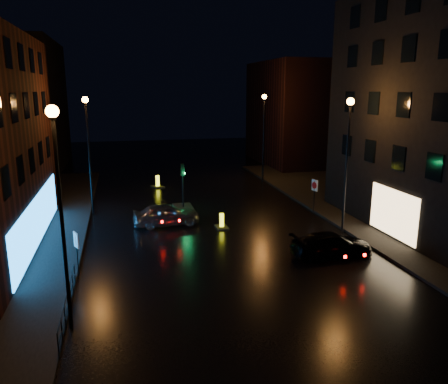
{
  "coord_description": "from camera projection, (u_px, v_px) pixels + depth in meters",
  "views": [
    {
      "loc": [
        -5.61,
        -17.91,
        8.9
      ],
      "look_at": [
        0.34,
        7.06,
        2.8
      ],
      "focal_mm": 35.0,
      "sensor_mm": 36.0,
      "label": 1
    }
  ],
  "objects": [
    {
      "name": "ground",
      "position": [
        252.0,
        285.0,
        20.28
      ],
      "size": [
        120.0,
        120.0,
        0.0
      ],
      "primitive_type": "plane",
      "color": "black",
      "rests_on": "ground"
    },
    {
      "name": "pavement_right",
      "position": [
        408.0,
        216.0,
        30.99
      ],
      "size": [
        12.0,
        44.0,
        0.15
      ],
      "primitive_type": "cube",
      "color": "black",
      "rests_on": "ground"
    },
    {
      "name": "building_far_left",
      "position": [
        22.0,
        106.0,
        48.17
      ],
      "size": [
        8.0,
        16.0,
        14.0
      ],
      "primitive_type": "cube",
      "color": "black",
      "rests_on": "ground"
    },
    {
      "name": "building_far_right",
      "position": [
        294.0,
        113.0,
        52.56
      ],
      "size": [
        8.0,
        14.0,
        12.0
      ],
      "primitive_type": "cube",
      "color": "black",
      "rests_on": "ground"
    },
    {
      "name": "street_lamp_lnear",
      "position": [
        59.0,
        186.0,
        15.34
      ],
      "size": [
        0.44,
        0.44,
        8.37
      ],
      "color": "black",
      "rests_on": "ground"
    },
    {
      "name": "street_lamp_lfar",
      "position": [
        88.0,
        138.0,
        30.48
      ],
      "size": [
        0.44,
        0.44,
        8.37
      ],
      "color": "black",
      "rests_on": "ground"
    },
    {
      "name": "street_lamp_rnear",
      "position": [
        348.0,
        145.0,
        26.43
      ],
      "size": [
        0.44,
        0.44,
        8.37
      ],
      "color": "black",
      "rests_on": "ground"
    },
    {
      "name": "street_lamp_rfar",
      "position": [
        264.0,
        124.0,
        41.57
      ],
      "size": [
        0.44,
        0.44,
        8.37
      ],
      "color": "black",
      "rests_on": "ground"
    },
    {
      "name": "traffic_signal",
      "position": [
        183.0,
        202.0,
        33.14
      ],
      "size": [
        1.4,
        2.4,
        3.45
      ],
      "color": "black",
      "rests_on": "ground"
    },
    {
      "name": "guard_railing",
      "position": [
        67.0,
        299.0,
        17.35
      ],
      "size": [
        0.05,
        6.04,
        1.0
      ],
      "color": "black",
      "rests_on": "ground"
    },
    {
      "name": "silver_hatchback",
      "position": [
        166.0,
        214.0,
        29.01
      ],
      "size": [
        4.46,
        2.01,
        1.49
      ],
      "primitive_type": "imported",
      "rotation": [
        0.0,
        0.0,
        1.63
      ],
      "color": "#A3A6AB",
      "rests_on": "ground"
    },
    {
      "name": "dark_sedan",
      "position": [
        332.0,
        245.0,
        23.66
      ],
      "size": [
        4.55,
        1.99,
        1.3
      ],
      "primitive_type": "imported",
      "rotation": [
        0.0,
        0.0,
        1.61
      ],
      "color": "black",
      "rests_on": "ground"
    },
    {
      "name": "bollard_near",
      "position": [
        222.0,
        225.0,
        28.54
      ],
      "size": [
        0.75,
        1.13,
        0.98
      ],
      "rotation": [
        0.0,
        0.0,
        0.0
      ],
      "color": "black",
      "rests_on": "ground"
    },
    {
      "name": "bollard_far",
      "position": [
        158.0,
        185.0,
        40.33
      ],
      "size": [
        1.25,
        1.49,
        1.11
      ],
      "rotation": [
        0.0,
        0.0,
        0.38
      ],
      "color": "black",
      "rests_on": "ground"
    },
    {
      "name": "road_sign_left",
      "position": [
        76.0,
        244.0,
        20.68
      ],
      "size": [
        0.27,
        0.53,
        2.3
      ],
      "rotation": [
        0.0,
        0.0,
        0.42
      ],
      "color": "black",
      "rests_on": "ground"
    },
    {
      "name": "road_sign_right",
      "position": [
        314.0,
        188.0,
        31.56
      ],
      "size": [
        0.23,
        0.59,
        2.5
      ],
      "rotation": [
        0.0,
        0.0,
        3.44
      ],
      "color": "black",
      "rests_on": "ground"
    }
  ]
}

